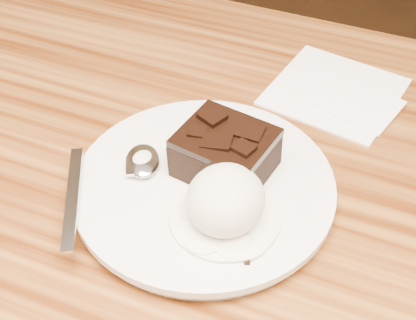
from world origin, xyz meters
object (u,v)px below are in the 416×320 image
at_px(ice_cream_scoop, 226,200).
at_px(spoon, 143,162).
at_px(napkin, 335,91).
at_px(plate, 204,190).
at_px(brownie, 225,155).

bearing_deg(ice_cream_scoop, spoon, 161.92).
xyz_separation_m(ice_cream_scoop, spoon, (-0.10, 0.03, -0.02)).
height_order(ice_cream_scoop, spoon, ice_cream_scoop).
bearing_deg(napkin, ice_cream_scoop, -99.39).
xyz_separation_m(ice_cream_scoop, napkin, (0.04, 0.24, -0.04)).
relative_size(plate, ice_cream_scoop, 3.40).
height_order(plate, brownie, brownie).
bearing_deg(spoon, napkin, 29.26).
xyz_separation_m(spoon, napkin, (0.14, 0.21, -0.02)).
relative_size(plate, spoon, 1.33).
distance_m(plate, spoon, 0.06).
distance_m(ice_cream_scoop, spoon, 0.10).
height_order(plate, napkin, plate).
distance_m(spoon, napkin, 0.25).
xyz_separation_m(plate, brownie, (0.01, 0.02, 0.03)).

